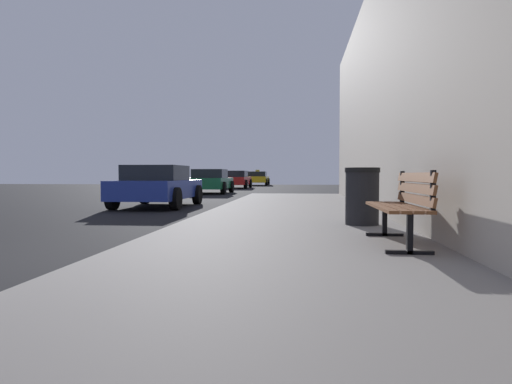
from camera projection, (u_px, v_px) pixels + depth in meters
sidewalk at (283, 282)px, 3.78m from camera, size 4.00×32.00×0.15m
bench at (404, 202)px, 5.35m from camera, size 0.51×1.64×0.89m
trash_bin at (362, 196)px, 7.45m from camera, size 0.58×0.58×0.96m
car_blue at (158, 186)px, 13.62m from camera, size 2.04×4.07×1.27m
car_green at (211, 181)px, 23.33m from camera, size 2.03×4.02×1.27m
car_red at (236, 179)px, 32.58m from camera, size 1.93×4.59×1.27m
car_yellow at (258, 178)px, 41.25m from camera, size 2.03×4.22×1.43m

